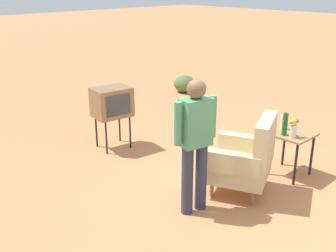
# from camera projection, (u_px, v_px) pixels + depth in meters

# --- Properties ---
(ground_plane) EXTENTS (60.00, 60.00, 0.00)m
(ground_plane) POSITION_uv_depth(u_px,v_px,m) (244.00, 196.00, 5.28)
(ground_plane) COLOR #C17A4C
(armchair) EXTENTS (1.01, 1.02, 1.06)m
(armchair) POSITION_uv_depth(u_px,v_px,m) (246.00, 158.00, 5.20)
(armchair) COLOR #937047
(armchair) RESTS_ON ground
(side_table) EXTENTS (0.56, 0.56, 0.64)m
(side_table) POSITION_uv_depth(u_px,v_px,m) (291.00, 139.00, 5.69)
(side_table) COLOR black
(side_table) RESTS_ON ground
(tv_on_stand) EXTENTS (0.66, 0.52, 1.03)m
(tv_on_stand) POSITION_uv_depth(u_px,v_px,m) (112.00, 103.00, 6.56)
(tv_on_stand) COLOR black
(tv_on_stand) RESTS_ON ground
(person_standing) EXTENTS (0.56, 0.29, 1.64)m
(person_standing) POSITION_uv_depth(u_px,v_px,m) (195.00, 139.00, 4.65)
(person_standing) COLOR #2D3347
(person_standing) RESTS_ON ground
(bottle_wine_green) EXTENTS (0.07, 0.07, 0.32)m
(bottle_wine_green) POSITION_uv_depth(u_px,v_px,m) (285.00, 124.00, 5.53)
(bottle_wine_green) COLOR #1E5623
(bottle_wine_green) RESTS_ON side_table
(bottle_short_clear) EXTENTS (0.06, 0.06, 0.20)m
(bottle_short_clear) POSITION_uv_depth(u_px,v_px,m) (283.00, 122.00, 5.77)
(bottle_short_clear) COLOR silver
(bottle_short_clear) RESTS_ON side_table
(flower_vase) EXTENTS (0.15, 0.10, 0.27)m
(flower_vase) POSITION_uv_depth(u_px,v_px,m) (294.00, 127.00, 5.44)
(flower_vase) COLOR silver
(flower_vase) RESTS_ON side_table
(shrub_near) EXTENTS (0.54, 0.54, 0.42)m
(shrub_near) POSITION_uv_depth(u_px,v_px,m) (185.00, 84.00, 10.10)
(shrub_near) COLOR #516B38
(shrub_near) RESTS_ON ground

